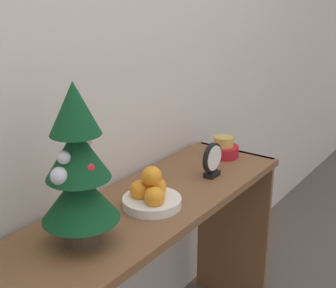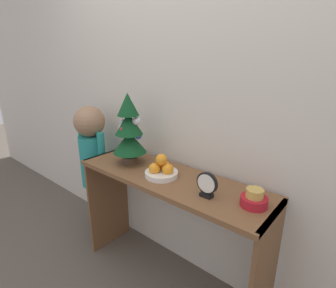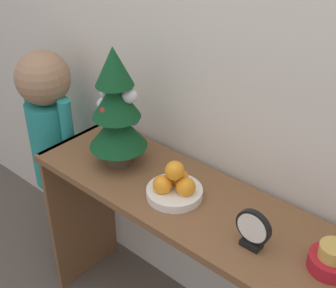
{
  "view_description": "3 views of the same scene",
  "coord_description": "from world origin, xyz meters",
  "px_view_note": "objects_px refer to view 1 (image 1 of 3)",
  "views": [
    {
      "loc": [
        -1.19,
        -0.71,
        1.53
      ],
      "look_at": [
        0.08,
        0.19,
        0.99
      ],
      "focal_mm": 50.0,
      "sensor_mm": 36.0,
      "label": 1
    },
    {
      "loc": [
        0.95,
        -0.93,
        1.49
      ],
      "look_at": [
        0.01,
        0.18,
        1.02
      ],
      "focal_mm": 28.0,
      "sensor_mm": 36.0,
      "label": 2
    },
    {
      "loc": [
        0.83,
        -0.85,
        1.84
      ],
      "look_at": [
        -0.07,
        0.18,
        1.01
      ],
      "focal_mm": 50.0,
      "sensor_mm": 36.0,
      "label": 3
    }
  ],
  "objects_px": {
    "fruit_bowl": "(151,195)",
    "singing_bowl": "(224,149)",
    "mini_tree": "(78,168)",
    "desk_clock": "(212,160)"
  },
  "relations": [
    {
      "from": "singing_bowl",
      "to": "desk_clock",
      "type": "distance_m",
      "value": 0.24
    },
    {
      "from": "singing_bowl",
      "to": "desk_clock",
      "type": "xyz_separation_m",
      "value": [
        -0.23,
        -0.07,
        0.03
      ]
    },
    {
      "from": "mini_tree",
      "to": "desk_clock",
      "type": "height_order",
      "value": "mini_tree"
    },
    {
      "from": "mini_tree",
      "to": "desk_clock",
      "type": "relative_size",
      "value": 3.49
    },
    {
      "from": "mini_tree",
      "to": "fruit_bowl",
      "type": "relative_size",
      "value": 2.38
    },
    {
      "from": "fruit_bowl",
      "to": "singing_bowl",
      "type": "distance_m",
      "value": 0.58
    },
    {
      "from": "mini_tree",
      "to": "singing_bowl",
      "type": "bearing_deg",
      "value": 1.07
    },
    {
      "from": "fruit_bowl",
      "to": "desk_clock",
      "type": "distance_m",
      "value": 0.35
    },
    {
      "from": "singing_bowl",
      "to": "fruit_bowl",
      "type": "bearing_deg",
      "value": -176.36
    },
    {
      "from": "mini_tree",
      "to": "singing_bowl",
      "type": "distance_m",
      "value": 0.91
    }
  ]
}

